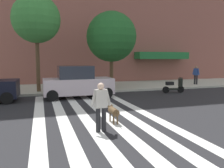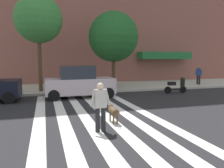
# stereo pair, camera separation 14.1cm
# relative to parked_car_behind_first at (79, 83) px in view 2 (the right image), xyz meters

# --- Properties ---
(ground_plane) EXTENTS (160.00, 160.00, 0.00)m
(ground_plane) POSITION_rel_parked_car_behind_first_xyz_m (0.74, -6.13, -0.93)
(ground_plane) COLOR #232326
(sidewalk_far) EXTENTS (80.00, 6.00, 0.15)m
(sidewalk_far) POSITION_rel_parked_car_behind_first_xyz_m (0.74, 4.37, -0.86)
(sidewalk_far) COLOR #AFAF9F
(sidewalk_far) RESTS_ON ground_plane
(crosswalk_stripes) EXTENTS (4.95, 14.39, 0.01)m
(crosswalk_stripes) POSITION_rel_parked_car_behind_first_xyz_m (-0.06, -6.13, -0.93)
(crosswalk_stripes) COLOR silver
(crosswalk_stripes) RESTS_ON ground_plane
(parked_car_behind_first) EXTENTS (4.24, 1.94, 1.99)m
(parked_car_behind_first) POSITION_rel_parked_car_behind_first_xyz_m (0.00, 0.00, 0.00)
(parked_car_behind_first) COLOR #C0AEB6
(parked_car_behind_first) RESTS_ON ground_plane
(parked_scooter) EXTENTS (1.63, 0.51, 1.11)m
(parked_scooter) POSITION_rel_parked_car_behind_first_xyz_m (6.78, -0.20, -0.45)
(parked_scooter) COLOR black
(parked_scooter) RESTS_ON ground_plane
(street_tree_nearest) EXTENTS (3.25, 3.25, 6.57)m
(street_tree_nearest) POSITION_rel_parked_car_behind_first_xyz_m (-2.34, 2.46, 4.15)
(street_tree_nearest) COLOR #4C3823
(street_tree_nearest) RESTS_ON sidewalk_far
(street_tree_middle) EXTENTS (3.86, 3.86, 5.89)m
(street_tree_middle) POSITION_rel_parked_car_behind_first_xyz_m (3.13, 2.85, 3.17)
(street_tree_middle) COLOR #4C3823
(street_tree_middle) RESTS_ON sidewalk_far
(pedestrian_dog_walker) EXTENTS (0.70, 0.24, 1.64)m
(pedestrian_dog_walker) POSITION_rel_parked_car_behind_first_xyz_m (-0.34, -6.91, -0.00)
(pedestrian_dog_walker) COLOR black
(pedestrian_dog_walker) RESTS_ON ground_plane
(dog_on_leash) EXTENTS (0.26, 1.04, 0.65)m
(dog_on_leash) POSITION_rel_parked_car_behind_first_xyz_m (0.38, -5.99, -0.49)
(dog_on_leash) COLOR brown
(dog_on_leash) RESTS_ON ground_plane
(pedestrian_bystander) EXTENTS (0.37, 0.68, 1.64)m
(pedestrian_bystander) POSITION_rel_parked_car_behind_first_xyz_m (11.06, 2.86, 0.15)
(pedestrian_bystander) COLOR black
(pedestrian_bystander) RESTS_ON sidewalk_far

